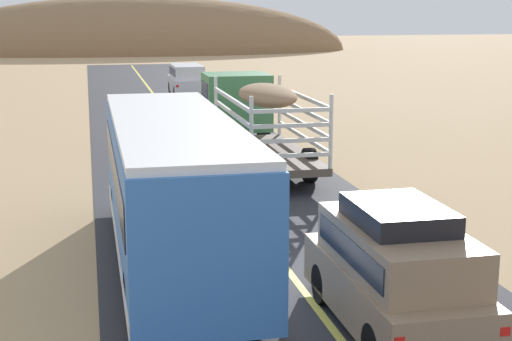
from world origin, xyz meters
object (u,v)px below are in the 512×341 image
at_px(livestock_truck, 247,109).
at_px(car_far, 187,79).
at_px(bus, 174,187).
at_px(suv_near, 396,269).

relative_size(livestock_truck, car_far, 2.10).
distance_m(livestock_truck, bus, 12.30).
bearing_deg(livestock_truck, car_far, 89.32).
height_order(livestock_truck, bus, bus).
height_order(suv_near, bus, bus).
xyz_separation_m(suv_near, car_far, (0.91, 35.79, -0.06)).
bearing_deg(car_far, suv_near, -91.46).
height_order(suv_near, car_far, suv_near).
xyz_separation_m(suv_near, bus, (-3.31, 4.36, 0.60)).
height_order(bus, car_far, bus).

